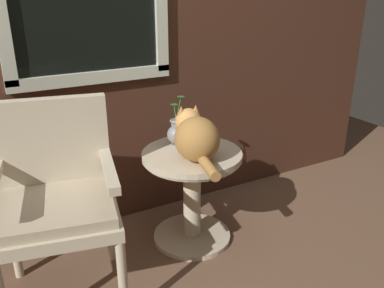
{
  "coord_description": "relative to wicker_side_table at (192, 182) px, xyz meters",
  "views": [
    {
      "loc": [
        -0.83,
        -1.67,
        1.48
      ],
      "look_at": [
        0.19,
        0.19,
        0.62
      ],
      "focal_mm": 38.21,
      "sensor_mm": 36.0,
      "label": 1
    }
  ],
  "objects": [
    {
      "name": "ground_plane",
      "position": [
        -0.19,
        -0.19,
        -0.39
      ],
      "size": [
        6.0,
        6.0,
        0.0
      ],
      "primitive_type": "plane",
      "color": "brown"
    },
    {
      "name": "back_wall",
      "position": [
        -0.2,
        0.46,
        0.92
      ],
      "size": [
        4.0,
        0.07,
        2.6
      ],
      "color": "#47281C",
      "rests_on": "ground_plane"
    },
    {
      "name": "wicker_side_table",
      "position": [
        0.0,
        0.0,
        0.0
      ],
      "size": [
        0.57,
        0.57,
        0.57
      ],
      "color": "beige",
      "rests_on": "ground_plane"
    },
    {
      "name": "wicker_chair",
      "position": [
        -0.77,
        -0.07,
        0.17
      ],
      "size": [
        0.64,
        0.61,
        0.97
      ],
      "color": "beige",
      "rests_on": "ground_plane"
    },
    {
      "name": "cat",
      "position": [
        -0.02,
        -0.08,
        0.32
      ],
      "size": [
        0.3,
        0.56,
        0.26
      ],
      "color": "#AD7A3D",
      "rests_on": "wicker_side_table"
    },
    {
      "name": "pewter_vase_with_ivy",
      "position": [
        -0.03,
        0.14,
        0.27
      ],
      "size": [
        0.12,
        0.11,
        0.28
      ],
      "color": "gray",
      "rests_on": "wicker_side_table"
    }
  ]
}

